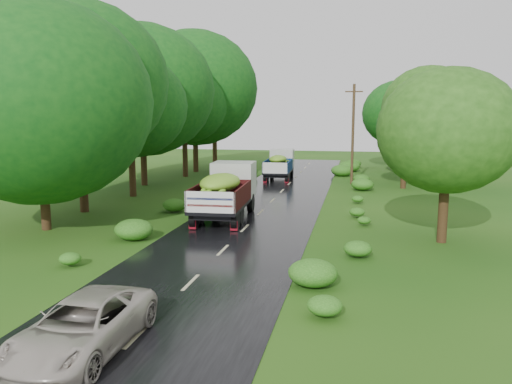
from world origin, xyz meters
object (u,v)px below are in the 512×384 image
(truck_far, at_px, (280,163))
(utility_pole, at_px, (353,133))
(truck_near, at_px, (226,189))
(car, at_px, (83,326))

(truck_far, xyz_separation_m, utility_pole, (6.01, -1.85, 2.62))
(truck_near, height_order, car, truck_near)
(truck_near, bearing_deg, car, -90.40)
(car, height_order, utility_pole, utility_pole)
(truck_far, relative_size, utility_pole, 0.75)
(truck_near, distance_m, car, 15.34)
(truck_near, bearing_deg, utility_pole, 63.58)
(truck_near, distance_m, utility_pole, 15.95)
(truck_far, height_order, utility_pole, utility_pole)
(car, bearing_deg, truck_far, 91.07)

